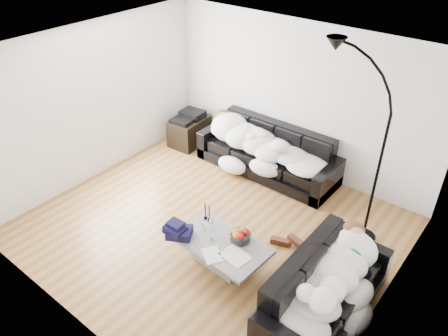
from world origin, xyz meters
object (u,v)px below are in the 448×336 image
Objects in this scene: wine_glass_b at (204,226)px; wine_glass_c at (211,235)px; sleeper_right at (329,275)px; stereo at (189,116)px; sofa_right at (326,289)px; sofa_back at (267,151)px; shoes at (287,241)px; sleeper_back at (266,141)px; wine_glass_a at (212,224)px; coffee_table at (221,253)px; candle_left at (205,211)px; candle_right at (209,213)px; fruit_bowl at (241,235)px; av_cabinet at (190,131)px; floor_lamp at (379,167)px.

wine_glass_c is (0.20, -0.08, -0.00)m from wine_glass_b.
sleeper_right is 9.63× the size of wine_glass_b.
wine_glass_b is 0.39× the size of stereo.
stereo is at bearing 63.07° from sofa_right.
sofa_right is 11.23× the size of wine_glass_b.
sofa_back is 1.92m from shoes.
wine_glass_c is (0.66, -2.25, -0.18)m from sleeper_back.
wine_glass_c is at bearing -51.14° from wine_glass_a.
candle_left is at bearing 152.93° from coffee_table.
sleeper_right is 1.60m from wine_glass_c.
coffee_table is 0.57m from candle_right.
sleeper_right is 1.94m from candle_left.
sofa_back reaches higher than candle_right.
candle_left reaches higher than shoes.
candle_left is (0.32, -1.96, -0.13)m from sleeper_back.
fruit_bowl is 3.35m from stereo.
coffee_table is 5.00× the size of candle_right.
sofa_right reaches higher than coffee_table.
stereo is (-2.71, 1.96, 0.15)m from fruit_bowl.
stereo is at bearing 137.12° from candle_left.
sofa_back is at bearing 125.64° from shoes.
sofa_back reaches higher than fruit_bowl.
wine_glass_b is at bearing 173.03° from coffee_table.
sofa_back is 1.76m from stereo.
wine_glass_b reaches higher than coffee_table.
stereo reaches higher than coffee_table.
sleeper_back is at bearing 106.44° from wine_glass_c.
av_cabinet is (-1.75, -0.05, -0.37)m from sleeper_back.
sofa_back is 5.74× the size of stereo.
fruit_bowl is 0.52m from wine_glass_b.
wine_glass_a is 0.08× the size of floor_lamp.
candle_left is at bearing 151.07° from wine_glass_a.
wine_glass_b is 1.00× the size of wine_glass_c.
sofa_right is 7.09× the size of fruit_bowl.
fruit_bowl is 0.62× the size of stereo.
wine_glass_a reaches higher than wine_glass_b.
wine_glass_a reaches higher than wine_glass_c.
shoes is at bearing 55.64° from wine_glass_c.
wine_glass_a is (0.53, -2.13, 0.04)m from sofa_back.
candle_left is 0.61× the size of stereo.
coffee_table is (0.80, -2.26, -0.23)m from sofa_back.
wine_glass_a is 1.14m from shoes.
candle_left is 0.11× the size of floor_lamp.
stereo is (-3.04, 1.28, 0.55)m from shoes.
fruit_bowl is 0.65m from candle_left.
wine_glass_c is (-1.58, -0.17, -0.17)m from sleeper_right.
stereo is (-1.75, -0.05, -0.04)m from sleeper_back.
sleeper_back is 12.33× the size of wine_glass_b.
candle_right is at bearing -79.18° from sofa_back.
coffee_table is (-1.45, -0.13, -0.44)m from sleeper_right.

